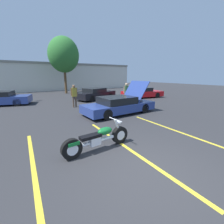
% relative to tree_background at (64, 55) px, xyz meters
% --- Properties ---
extents(ground_plane, '(80.00, 80.00, 0.00)m').
position_rel_tree_background_xyz_m(ground_plane, '(-2.71, -18.81, -5.06)').
color(ground_plane, '#2D2D30').
extents(parking_stripe_middle, '(0.12, 5.84, 0.01)m').
position_rel_tree_background_xyz_m(parking_stripe_middle, '(-5.21, -17.45, -5.06)').
color(parking_stripe_middle, yellow).
rests_on(parking_stripe_middle, ground).
extents(parking_stripe_back, '(0.12, 5.84, 0.01)m').
position_rel_tree_background_xyz_m(parking_stripe_back, '(-2.36, -17.45, -5.06)').
color(parking_stripe_back, yellow).
rests_on(parking_stripe_back, ground).
extents(parking_stripe_far, '(0.12, 5.84, 0.01)m').
position_rel_tree_background_xyz_m(parking_stripe_far, '(0.49, -17.45, -5.06)').
color(parking_stripe_far, yellow).
rests_on(parking_stripe_far, ground).
extents(far_building, '(32.00, 4.20, 4.40)m').
position_rel_tree_background_xyz_m(far_building, '(-2.71, 5.93, -2.72)').
color(far_building, beige).
rests_on(far_building, ground).
extents(tree_background, '(3.97, 3.97, 7.36)m').
position_rel_tree_background_xyz_m(tree_background, '(0.00, 0.00, 0.00)').
color(tree_background, brown).
rests_on(tree_background, ground).
extents(motorcycle, '(2.45, 0.70, 0.95)m').
position_rel_tree_background_xyz_m(motorcycle, '(-3.28, -17.06, -4.67)').
color(motorcycle, black).
rests_on(motorcycle, ground).
extents(show_car_hood_open, '(4.86, 2.21, 2.06)m').
position_rel_tree_background_xyz_m(show_car_hood_open, '(0.08, -13.25, -4.51)').
color(show_car_hood_open, navy).
rests_on(show_car_hood_open, ground).
extents(parked_car_right_row, '(4.66, 2.56, 1.14)m').
position_rel_tree_background_xyz_m(parked_car_right_row, '(6.24, -8.53, -4.51)').
color(parked_car_right_row, red).
rests_on(parked_car_right_row, ground).
extents(parked_car_mid_left_row, '(4.53, 2.88, 1.16)m').
position_rel_tree_background_xyz_m(parked_car_mid_left_row, '(-6.78, -5.94, -4.50)').
color(parked_car_mid_left_row, navy).
rests_on(parked_car_mid_left_row, ground).
extents(parked_car_mid_right_row, '(4.72, 3.18, 1.17)m').
position_rel_tree_background_xyz_m(parked_car_mid_right_row, '(1.27, -7.00, -4.50)').
color(parked_car_mid_right_row, black).
rests_on(parked_car_mid_right_row, ground).
extents(spectator_by_show_car, '(0.52, 0.24, 1.80)m').
position_rel_tree_background_xyz_m(spectator_by_show_car, '(2.54, -10.63, -3.98)').
color(spectator_by_show_car, '#333338').
rests_on(spectator_by_show_car, ground).
extents(spectator_midground, '(0.52, 0.23, 1.73)m').
position_rel_tree_background_xyz_m(spectator_midground, '(-1.83, -9.85, -4.03)').
color(spectator_midground, brown).
rests_on(spectator_midground, ground).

